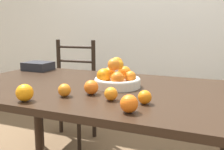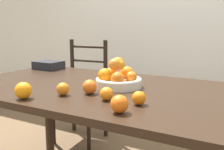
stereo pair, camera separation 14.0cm
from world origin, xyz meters
TOP-DOWN VIEW (x-y plane):
  - wall_back at (0.00, 1.52)m, footprint 8.00×0.06m
  - dining_table at (0.00, 0.00)m, footprint 1.96×0.95m
  - fruit_bowl at (-0.03, 0.04)m, footprint 0.26×0.26m
  - orange_loose_0 at (0.21, -0.23)m, footprint 0.06×0.06m
  - orange_loose_1 at (0.05, -0.23)m, footprint 0.06×0.06m
  - orange_loose_2 at (-0.31, -0.40)m, footprint 0.08×0.08m
  - orange_loose_3 at (0.18, -0.36)m, footprint 0.07×0.07m
  - orange_loose_4 at (-0.09, -0.17)m, footprint 0.07×0.07m
  - orange_loose_5 at (-0.19, -0.26)m, footprint 0.06×0.06m
  - chair_left at (-0.82, 0.78)m, footprint 0.45×0.44m
  - book_stack at (-0.82, 0.33)m, footprint 0.21×0.17m

SIDE VIEW (x-z plane):
  - chair_left at x=-0.82m, z-range -0.01..0.97m
  - dining_table at x=0.00m, z-range 0.30..1.07m
  - orange_loose_0 at x=0.21m, z-range 0.77..0.83m
  - orange_loose_1 at x=0.05m, z-range 0.77..0.83m
  - book_stack at x=-0.82m, z-range 0.77..0.83m
  - orange_loose_5 at x=-0.19m, z-range 0.77..0.83m
  - orange_loose_4 at x=-0.09m, z-range 0.77..0.84m
  - orange_loose_3 at x=0.18m, z-range 0.77..0.84m
  - orange_loose_2 at x=-0.31m, z-range 0.77..0.85m
  - fruit_bowl at x=-0.03m, z-range 0.73..0.90m
  - wall_back at x=0.00m, z-range 0.00..2.60m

